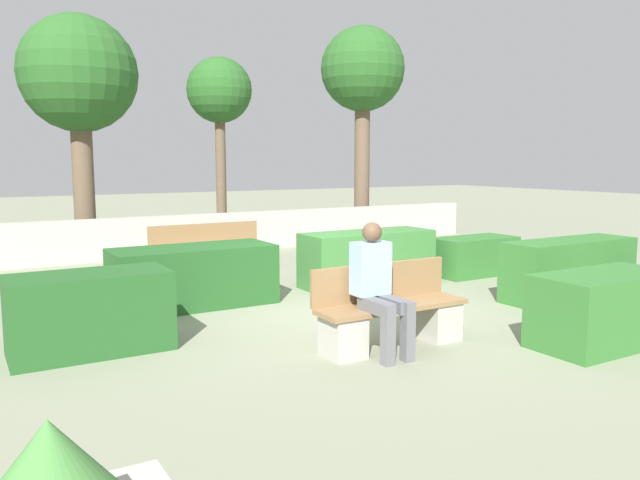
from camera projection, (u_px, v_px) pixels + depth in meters
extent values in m
plane|color=gray|center=(348.00, 312.00, 8.08)|extent=(60.00, 60.00, 0.00)
cube|color=#B7B2A8|center=(194.00, 234.00, 13.09)|extent=(14.44, 0.30, 0.82)
cube|color=#937047|center=(393.00, 306.00, 6.52)|extent=(1.71, 0.44, 0.05)
cube|color=#937047|center=(380.00, 281.00, 6.70)|extent=(1.71, 0.04, 0.40)
cube|color=#B7B2A8|center=(343.00, 336.00, 6.24)|extent=(0.36, 0.40, 0.42)
cube|color=#B7B2A8|center=(438.00, 320.00, 6.87)|extent=(0.36, 0.40, 0.42)
cube|color=#937047|center=(210.00, 249.00, 10.66)|extent=(1.98, 0.44, 0.05)
cube|color=#937047|center=(205.00, 235.00, 10.84)|extent=(1.98, 0.04, 0.40)
cube|color=#B7B2A8|center=(167.00, 267.00, 10.30)|extent=(0.36, 0.40, 0.42)
cube|color=#B7B2A8|center=(251.00, 259.00, 11.07)|extent=(0.36, 0.40, 0.42)
cube|color=slate|center=(376.00, 306.00, 6.14)|extent=(0.14, 0.46, 0.13)
cube|color=slate|center=(392.00, 304.00, 6.25)|extent=(0.14, 0.46, 0.13)
cube|color=slate|center=(388.00, 335.00, 5.97)|extent=(0.11, 0.11, 0.60)
cube|color=slate|center=(408.00, 332.00, 6.09)|extent=(0.11, 0.11, 0.60)
cube|color=#9EBCE0|center=(370.00, 268.00, 6.36)|extent=(0.38, 0.22, 0.54)
sphere|color=brown|center=(372.00, 232.00, 6.29)|extent=(0.20, 0.20, 0.20)
cube|color=#33702D|center=(474.00, 256.00, 10.70)|extent=(1.47, 0.73, 0.65)
cube|color=#235623|center=(193.00, 276.00, 8.40)|extent=(2.15, 0.89, 0.81)
cube|color=#235623|center=(90.00, 313.00, 6.37)|extent=(1.57, 0.76, 0.82)
cube|color=#3D7A38|center=(367.00, 258.00, 9.80)|extent=(2.14, 0.76, 0.85)
cube|color=#33702D|center=(605.00, 309.00, 6.63)|extent=(1.64, 0.79, 0.78)
cube|color=#33702D|center=(569.00, 269.00, 8.85)|extent=(2.14, 0.66, 0.84)
cylinder|color=brown|center=(83.00, 181.00, 13.02)|extent=(0.43, 0.43, 3.06)
sphere|color=#285B23|center=(78.00, 73.00, 12.74)|extent=(2.38, 2.38, 2.38)
cylinder|color=brown|center=(221.00, 176.00, 14.89)|extent=(0.24, 0.24, 3.17)
sphere|color=#285B23|center=(219.00, 90.00, 14.63)|extent=(1.53, 1.53, 1.53)
cylinder|color=brown|center=(362.00, 164.00, 16.36)|extent=(0.40, 0.40, 3.69)
sphere|color=#285B23|center=(363.00, 69.00, 16.05)|extent=(2.17, 2.17, 2.17)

